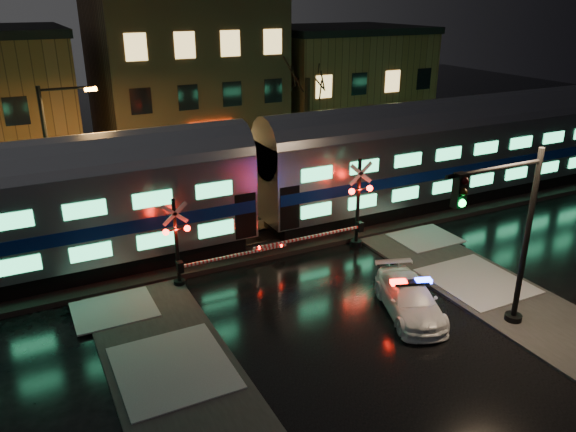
# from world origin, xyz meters

# --- Properties ---
(ground) EXTENTS (120.00, 120.00, 0.00)m
(ground) POSITION_xyz_m (0.00, 0.00, 0.00)
(ground) COLOR black
(ground) RESTS_ON ground
(ballast) EXTENTS (90.00, 4.20, 0.24)m
(ballast) POSITION_xyz_m (0.00, 5.00, 0.12)
(ballast) COLOR black
(ballast) RESTS_ON ground
(sidewalk_left) EXTENTS (4.00, 20.00, 0.12)m
(sidewalk_left) POSITION_xyz_m (-6.50, -6.00, 0.06)
(sidewalk_left) COLOR #2D2D2D
(sidewalk_left) RESTS_ON ground
(sidewalk_right) EXTENTS (4.00, 20.00, 0.12)m
(sidewalk_right) POSITION_xyz_m (6.50, -6.00, 0.06)
(sidewalk_right) COLOR #2D2D2D
(sidewalk_right) RESTS_ON ground
(building_mid) EXTENTS (12.00, 11.00, 11.50)m
(building_mid) POSITION_xyz_m (2.00, 22.50, 5.75)
(building_mid) COLOR brown
(building_mid) RESTS_ON ground
(building_right) EXTENTS (12.00, 10.00, 8.50)m
(building_right) POSITION_xyz_m (15.00, 22.00, 4.25)
(building_right) COLOR brown
(building_right) RESTS_ON ground
(train) EXTENTS (51.00, 3.12, 5.92)m
(train) POSITION_xyz_m (-0.09, 5.00, 3.38)
(train) COLOR black
(train) RESTS_ON ballast
(police_car) EXTENTS (3.15, 4.77, 1.44)m
(police_car) POSITION_xyz_m (2.47, -3.60, 0.65)
(police_car) COLOR white
(police_car) RESTS_ON ground
(crossing_signal_right) EXTENTS (6.17, 0.67, 4.37)m
(crossing_signal_right) POSITION_xyz_m (3.68, 2.31, 1.81)
(crossing_signal_right) COLOR black
(crossing_signal_right) RESTS_ON ground
(crossing_signal_left) EXTENTS (5.43, 0.64, 3.85)m
(crossing_signal_left) POSITION_xyz_m (-4.30, 2.30, 1.59)
(crossing_signal_left) COLOR black
(crossing_signal_left) RESTS_ON ground
(traffic_light) EXTENTS (4.29, 0.74, 6.64)m
(traffic_light) POSITION_xyz_m (4.46, -5.89, 3.53)
(traffic_light) COLOR black
(traffic_light) RESTS_ON ground
(streetlight) EXTENTS (2.54, 0.27, 7.59)m
(streetlight) POSITION_xyz_m (-8.25, 9.00, 4.38)
(streetlight) COLOR black
(streetlight) RESTS_ON ground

